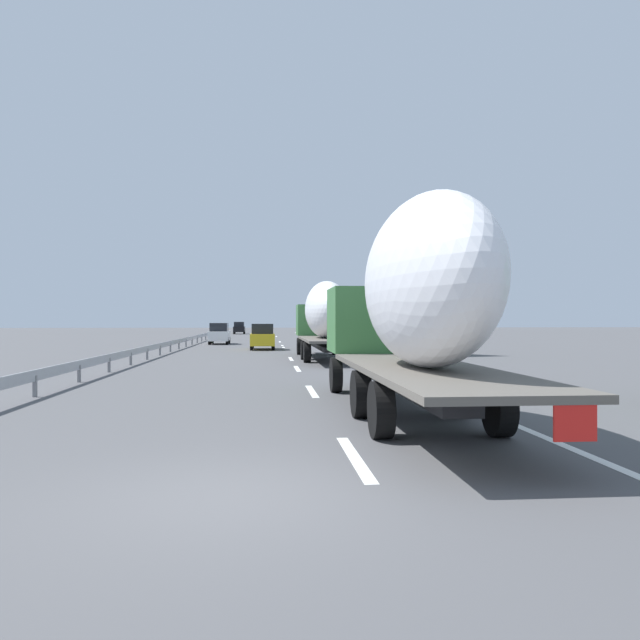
{
  "coord_description": "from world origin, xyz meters",
  "views": [
    {
      "loc": [
        -7.53,
        -0.42,
        2.14
      ],
      "look_at": [
        22.47,
        -3.06,
        2.15
      ],
      "focal_mm": 34.66,
      "sensor_mm": 36.0,
      "label": 1
    }
  ],
  "objects_px": {
    "road_sign": "(340,320)",
    "car_yellow_coupe": "(263,337)",
    "car_black_suv": "(239,328)",
    "truck_trailing": "(412,300)",
    "truck_lead": "(324,315)",
    "car_white_van": "(219,334)"
  },
  "relations": [
    {
      "from": "road_sign",
      "to": "car_yellow_coupe",
      "type": "bearing_deg",
      "value": 136.26
    },
    {
      "from": "car_black_suv",
      "to": "car_yellow_coupe",
      "type": "bearing_deg",
      "value": -175.67
    },
    {
      "from": "truck_trailing",
      "to": "road_sign",
      "type": "bearing_deg",
      "value": -4.57
    },
    {
      "from": "truck_lead",
      "to": "car_yellow_coupe",
      "type": "relative_size",
      "value": 3.11
    },
    {
      "from": "truck_trailing",
      "to": "car_white_van",
      "type": "relative_size",
      "value": 3.0
    },
    {
      "from": "truck_lead",
      "to": "car_white_van",
      "type": "distance_m",
      "value": 23.26
    },
    {
      "from": "car_yellow_coupe",
      "to": "road_sign",
      "type": "bearing_deg",
      "value": -43.74
    },
    {
      "from": "car_black_suv",
      "to": "car_white_van",
      "type": "xyz_separation_m",
      "value": [
        -40.7,
        0.02,
        0.0
      ]
    },
    {
      "from": "car_yellow_coupe",
      "to": "car_white_van",
      "type": "bearing_deg",
      "value": 20.42
    },
    {
      "from": "car_yellow_coupe",
      "to": "truck_lead",
      "type": "bearing_deg",
      "value": -163.54
    },
    {
      "from": "car_white_van",
      "to": "car_yellow_coupe",
      "type": "distance_m",
      "value": 11.16
    },
    {
      "from": "truck_trailing",
      "to": "truck_lead",
      "type": "bearing_deg",
      "value": -0.0
    },
    {
      "from": "road_sign",
      "to": "car_white_van",
      "type": "bearing_deg",
      "value": 70.71
    },
    {
      "from": "truck_trailing",
      "to": "car_black_suv",
      "type": "bearing_deg",
      "value": 5.01
    },
    {
      "from": "car_black_suv",
      "to": "car_yellow_coupe",
      "type": "distance_m",
      "value": 51.3
    },
    {
      "from": "truck_trailing",
      "to": "car_white_van",
      "type": "distance_m",
      "value": 43.07
    },
    {
      "from": "truck_trailing",
      "to": "car_white_van",
      "type": "bearing_deg",
      "value": 9.78
    },
    {
      "from": "car_white_van",
      "to": "car_yellow_coupe",
      "type": "height_order",
      "value": "car_white_van"
    },
    {
      "from": "road_sign",
      "to": "truck_trailing",
      "type": "bearing_deg",
      "value": 175.43
    },
    {
      "from": "car_white_van",
      "to": "car_yellow_coupe",
      "type": "xyz_separation_m",
      "value": [
        -10.46,
        -3.89,
        -0.0
      ]
    },
    {
      "from": "car_white_van",
      "to": "road_sign",
      "type": "bearing_deg",
      "value": -109.29
    },
    {
      "from": "truck_lead",
      "to": "truck_trailing",
      "type": "distance_m",
      "value": 20.38
    }
  ]
}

